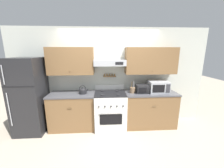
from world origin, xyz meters
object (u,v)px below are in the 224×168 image
object	(u,v)px
microwave	(158,87)
utensil_crock	(132,90)
stove_range	(110,110)
tea_kettle	(83,91)
toaster_oven	(142,89)
refrigerator	(30,96)

from	to	relation	value
microwave	utensil_crock	world-z (taller)	utensil_crock
stove_range	tea_kettle	size ratio (longest dim) A/B	4.38
microwave	tea_kettle	bearing A→B (deg)	-179.47
utensil_crock	toaster_oven	size ratio (longest dim) A/B	0.98
microwave	utensil_crock	xyz separation A→B (m)	(-0.67, -0.02, -0.07)
toaster_oven	utensil_crock	bearing A→B (deg)	179.59
stove_range	utensil_crock	size ratio (longest dim) A/B	3.63
tea_kettle	utensil_crock	world-z (taller)	utensil_crock
refrigerator	tea_kettle	world-z (taller)	refrigerator
tea_kettle	toaster_oven	xyz separation A→B (m)	(1.50, -0.00, 0.03)
stove_range	tea_kettle	world-z (taller)	tea_kettle
utensil_crock	refrigerator	bearing A→B (deg)	-178.43
refrigerator	toaster_oven	world-z (taller)	refrigerator
utensil_crock	microwave	bearing A→B (deg)	1.53
microwave	toaster_oven	xyz separation A→B (m)	(-0.42, -0.02, -0.04)
stove_range	toaster_oven	world-z (taller)	toaster_oven
refrigerator	toaster_oven	xyz separation A→B (m)	(2.76, 0.07, 0.11)
stove_range	refrigerator	size ratio (longest dim) A/B	0.59
utensil_crock	toaster_oven	world-z (taller)	utensil_crock
tea_kettle	stove_range	bearing A→B (deg)	-3.02
stove_range	utensil_crock	xyz separation A→B (m)	(0.57, 0.04, 0.52)
tea_kettle	microwave	size ratio (longest dim) A/B	0.50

